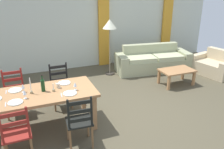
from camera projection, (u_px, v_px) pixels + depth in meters
ground_plane at (119, 114)px, 4.93m from camera, size 9.60×9.60×0.02m
wall_far at (78, 25)px, 7.29m from camera, size 9.60×0.16×2.70m
curtain_panel_left at (104, 32)px, 7.54m from camera, size 0.35×0.08×2.20m
curtain_panel_right at (167, 27)px, 8.38m from camera, size 0.35×0.08×2.20m
dining_table at (43, 97)px, 4.22m from camera, size 1.90×0.96×0.75m
dining_chair_near_left at (16, 134)px, 3.47m from camera, size 0.44×0.42×0.96m
dining_chair_near_right at (80, 122)px, 3.79m from camera, size 0.45×0.43×0.96m
dining_chair_far_left at (15, 93)px, 4.78m from camera, size 0.43×0.41×0.96m
dining_chair_far_right at (60, 86)px, 5.12m from camera, size 0.42×0.40×0.96m
dinner_plate_near_left at (15, 102)px, 3.81m from camera, size 0.24×0.24×0.02m
fork_near_left at (6, 104)px, 3.76m from camera, size 0.02×0.17×0.01m
dinner_plate_near_right at (70, 93)px, 4.12m from camera, size 0.24×0.24×0.02m
fork_near_right at (61, 95)px, 4.07m from camera, size 0.03×0.17×0.01m
dinner_plate_far_left at (15, 90)px, 4.24m from camera, size 0.24×0.24×0.02m
fork_far_left at (6, 92)px, 4.19m from camera, size 0.02×0.17×0.01m
dinner_plate_far_right at (64, 83)px, 4.56m from camera, size 0.24×0.24×0.02m
fork_far_right at (57, 84)px, 4.51m from camera, size 0.03×0.17×0.01m
wine_bottle at (43, 85)px, 4.19m from camera, size 0.07×0.07×0.32m
wine_glass_near_left at (24, 93)px, 3.92m from camera, size 0.06×0.06×0.16m
wine_glass_near_right at (75, 85)px, 4.23m from camera, size 0.06×0.06×0.16m
wine_glass_far_left at (23, 87)px, 4.15m from camera, size 0.06×0.06×0.16m
coffee_cup_primary at (58, 86)px, 4.34m from camera, size 0.07×0.07×0.09m
candle_tall at (31, 89)px, 4.11m from camera, size 0.05×0.05×0.30m
candle_short at (54, 89)px, 4.21m from camera, size 0.05×0.05×0.15m
couch at (152, 61)px, 7.32m from camera, size 2.37×1.11×0.80m
coffee_table at (177, 72)px, 6.26m from camera, size 0.90×0.56×0.42m
armchair_upholstered at (214, 66)px, 7.08m from camera, size 1.04×1.31×0.72m
standing_lamp at (110, 27)px, 6.60m from camera, size 0.40×0.40×1.64m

